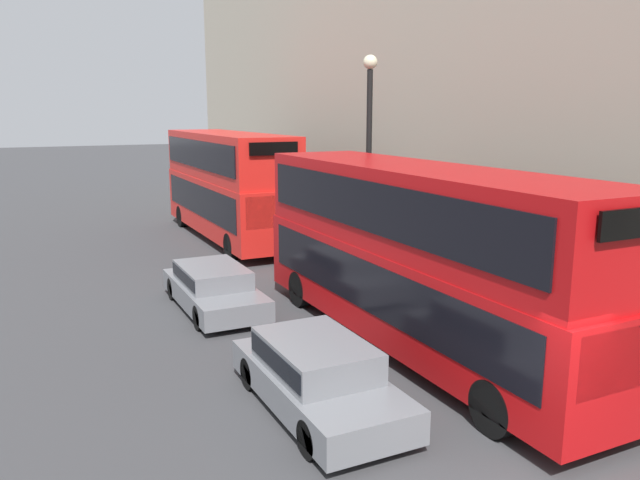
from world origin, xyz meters
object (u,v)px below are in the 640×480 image
car_dark_sedan (317,373)px  bus_leading (417,249)px  car_hatchback (213,286)px  bus_second_in_queue (228,181)px

car_dark_sedan → bus_leading: bearing=28.0°
bus_leading → car_hatchback: bearing=125.3°
car_dark_sedan → car_hatchback: (0.00, 6.61, -0.05)m
car_dark_sedan → car_hatchback: size_ratio=0.97×
bus_leading → car_dark_sedan: size_ratio=2.56×
bus_leading → bus_second_in_queue: bus_second_in_queue is taller
car_hatchback → bus_leading: bearing=-54.7°
bus_leading → car_dark_sedan: (-3.40, -1.81, -1.62)m
bus_second_in_queue → car_dark_sedan: bearing=-102.2°
bus_leading → bus_second_in_queue: size_ratio=1.05×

